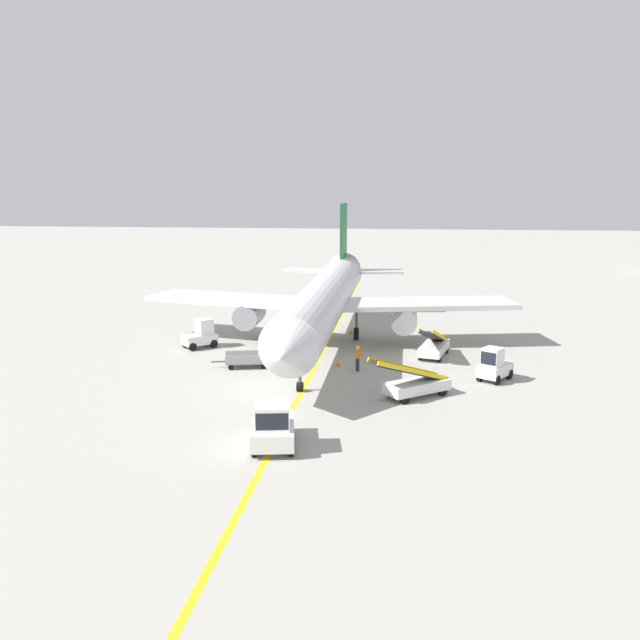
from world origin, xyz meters
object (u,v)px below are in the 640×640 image
object	(u,v)px
baggage_tug_near_wing	(494,366)
ground_crew_marshaller	(358,357)
belt_loader_aft_hold	(434,346)
safety_cone_nose_right	(267,351)
airliner	(326,299)
safety_cone_nose_left	(338,363)
baggage_tug_by_cargo_door	(201,335)
belt_loader_forward_hold	(415,383)
baggage_cart_loaded	(247,360)
pushback_tug	(273,426)
safety_cone_wingtip_left	(351,332)

from	to	relation	value
baggage_tug_near_wing	ground_crew_marshaller	bearing A→B (deg)	172.41
belt_loader_aft_hold	safety_cone_nose_right	bearing A→B (deg)	-176.33
airliner	safety_cone_nose_left	size ratio (longest dim) A/B	80.09
baggage_tug_by_cargo_door	belt_loader_forward_hold	distance (m)	18.21
belt_loader_forward_hold	safety_cone_nose_left	world-z (taller)	belt_loader_forward_hold
baggage_cart_loaded	pushback_tug	bearing A→B (deg)	-72.08
pushback_tug	ground_crew_marshaller	world-z (taller)	pushback_tug
baggage_cart_loaded	safety_cone_nose_right	xyz separation A→B (m)	(0.68, 3.38, -0.25)
pushback_tug	safety_cone_nose_left	size ratio (longest dim) A/B	8.78
pushback_tug	safety_cone_wingtip_left	bearing A→B (deg)	85.54
airliner	safety_cone_wingtip_left	size ratio (longest dim) A/B	80.09
airliner	baggage_tug_by_cargo_door	world-z (taller)	airliner
belt_loader_forward_hold	safety_cone_nose_left	bearing A→B (deg)	130.05
airliner	pushback_tug	distance (m)	20.52
belt_loader_forward_hold	safety_cone_wingtip_left	size ratio (longest dim) A/B	10.74
baggage_tug_near_wing	safety_cone_nose_left	distance (m)	9.97
airliner	belt_loader_forward_hold	distance (m)	14.09
baggage_tug_by_cargo_door	safety_cone_nose_right	world-z (taller)	baggage_tug_by_cargo_door
baggage_tug_near_wing	baggage_cart_loaded	xyz separation A→B (m)	(-15.63, 1.23, -0.46)
pushback_tug	belt_loader_forward_hold	size ratio (longest dim) A/B	0.82
pushback_tug	belt_loader_aft_hold	size ratio (longest dim) A/B	0.75
belt_loader_forward_hold	baggage_cart_loaded	distance (m)	11.90
baggage_tug_near_wing	safety_cone_wingtip_left	size ratio (longest dim) A/B	6.17
pushback_tug	safety_cone_nose_right	bearing A→B (deg)	102.17
airliner	pushback_tug	world-z (taller)	airliner
airliner	baggage_tug_near_wing	world-z (taller)	airliner
safety_cone_nose_right	safety_cone_wingtip_left	world-z (taller)	same
baggage_tug_near_wing	safety_cone_nose_right	distance (m)	15.66
belt_loader_forward_hold	safety_cone_nose_right	world-z (taller)	belt_loader_forward_hold
pushback_tug	baggage_tug_by_cargo_door	distance (m)	19.97
belt_loader_aft_hold	baggage_cart_loaded	bearing A→B (deg)	-161.44
belt_loader_forward_hold	safety_cone_nose_left	distance (m)	7.63
ground_crew_marshaller	safety_cone_wingtip_left	distance (m)	10.75
baggage_cart_loaded	airliner	bearing A→B (deg)	58.97
baggage_tug_near_wing	baggage_tug_by_cargo_door	xyz separation A→B (m)	(-20.15, 6.10, 0.00)
baggage_cart_loaded	safety_cone_nose_left	bearing A→B (deg)	8.18
airliner	ground_crew_marshaller	distance (m)	8.33
pushback_tug	ground_crew_marshaller	bearing A→B (deg)	76.87
airliner	safety_cone_wingtip_left	bearing A→B (deg)	62.56
airliner	baggage_tug_near_wing	distance (m)	14.33
ground_crew_marshaller	safety_cone_wingtip_left	bearing A→B (deg)	96.31
belt_loader_forward_hold	safety_cone_wingtip_left	bearing A→B (deg)	106.94
pushback_tug	belt_loader_aft_hold	world-z (taller)	belt_loader_aft_hold
airliner	ground_crew_marshaller	size ratio (longest dim) A/B	20.73
safety_cone_nose_left	safety_cone_nose_right	world-z (taller)	same
pushback_tug	baggage_tug_by_cargo_door	size ratio (longest dim) A/B	1.46
belt_loader_aft_hold	safety_cone_wingtip_left	xyz separation A→B (m)	(-6.20, 6.42, -0.56)
baggage_tug_by_cargo_door	safety_cone_nose_left	bearing A→B (deg)	-21.06
safety_cone_nose_right	safety_cone_wingtip_left	xyz separation A→B (m)	(5.40, 7.17, 0.00)
baggage_tug_by_cargo_door	belt_loader_aft_hold	xyz separation A→B (m)	(16.80, -0.74, -0.15)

